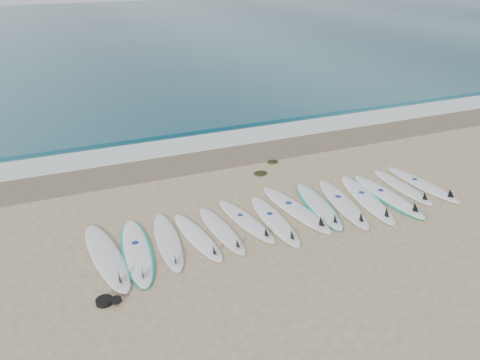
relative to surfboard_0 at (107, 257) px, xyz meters
name	(u,v)px	position (x,y,z in m)	size (l,w,h in m)	color
ground	(285,217)	(4.31, 0.16, -0.06)	(120.00, 120.00, 0.00)	tan
ocean	(102,32)	(4.31, 32.66, -0.05)	(120.00, 55.00, 0.03)	#1B5565
wet_sand_band	(225,156)	(4.31, 4.26, -0.06)	(120.00, 1.80, 0.01)	#6D5F48
foam_band	(211,141)	(4.31, 5.66, -0.04)	(120.00, 1.40, 0.04)	silver
wave_crest	(197,127)	(4.31, 7.16, -0.01)	(120.00, 1.00, 0.10)	#1B5565
surfboard_0	(107,257)	(0.00, 0.00, 0.00)	(0.93, 2.91, 0.37)	white
surfboard_1	(137,252)	(0.63, -0.02, -0.01)	(0.85, 2.74, 0.34)	white
surfboard_2	(168,242)	(1.35, 0.09, -0.01)	(0.72, 2.51, 0.32)	white
surfboard_3	(198,238)	(2.02, 0.01, -0.01)	(0.80, 2.36, 0.30)	white
surfboard_4	(222,231)	(2.62, 0.07, -0.01)	(0.66, 2.35, 0.30)	white
surfboard_5	(247,221)	(3.31, 0.24, -0.01)	(0.88, 2.43, 0.30)	white
surfboard_6	(275,221)	(3.95, -0.01, -0.01)	(0.59, 2.58, 0.33)	white
surfboard_7	(297,210)	(4.68, 0.26, 0.00)	(0.95, 2.81, 0.35)	white
surfboard_8	(319,206)	(5.32, 0.24, -0.01)	(0.95, 2.64, 0.33)	white
surfboard_9	(344,204)	(5.94, 0.07, 0.00)	(0.98, 2.80, 0.35)	white
surfboard_10	(368,200)	(6.64, 0.02, 0.00)	(1.01, 2.83, 0.36)	white
surfboard_11	(388,196)	(7.27, -0.02, -0.01)	(0.76, 2.75, 0.35)	white
surfboard_12	(403,188)	(7.99, 0.24, -0.01)	(0.49, 2.37, 0.30)	white
surfboard_13	(424,185)	(8.62, 0.15, -0.01)	(0.76, 2.63, 0.33)	white
seaweed_near	(260,173)	(4.77, 2.62, -0.02)	(0.40, 0.31, 0.08)	black
seaweed_far	(272,162)	(5.47, 3.25, -0.03)	(0.36, 0.28, 0.07)	black
leash_coil	(107,301)	(-0.20, -1.38, -0.01)	(0.46, 0.36, 0.11)	black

